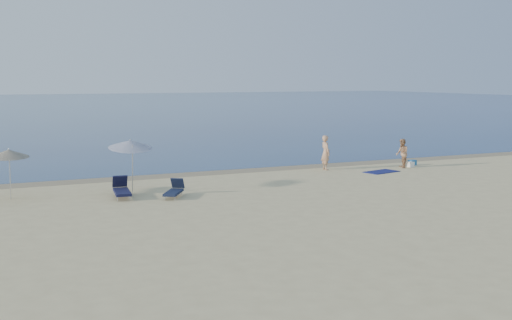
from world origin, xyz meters
The scene contains 11 objects.
sea centered at (0.00, 100.00, 0.00)m, with size 240.00×160.00×0.01m, color navy.
wet_sand_strip centered at (0.00, 19.40, 0.00)m, with size 240.00×1.60×0.00m, color #847254.
person_left centered at (2.38, 17.93, 0.90)m, with size 0.66×0.43×1.81m, color tan.
person_right centered at (6.46, 16.86, 0.78)m, with size 0.76×0.59×1.56m, color #AD7E5B.
beach_towel centered at (4.57, 16.04, 0.02)m, with size 1.80×1.00×0.03m, color #0F134B.
white_bag centered at (7.08, 16.91, 0.14)m, with size 0.33×0.28×0.28m, color white.
blue_cooler centered at (7.58, 17.41, 0.15)m, with size 0.42×0.30×0.30m, color #1E61A5.
umbrella_near centered at (-8.44, 15.55, 2.04)m, with size 1.90×1.92×2.38m.
umbrella_far centered at (-13.16, 16.08, 1.83)m, with size 1.67×1.69×2.08m.
lounger_left centered at (-9.06, 14.61, 0.29)m, with size 0.82×1.89×0.81m.
lounger_right centered at (-7.11, 13.79, 0.26)m, with size 1.27×1.63×0.70m.
Camera 1 is at (-14.62, -10.80, 4.81)m, focal length 45.00 mm.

